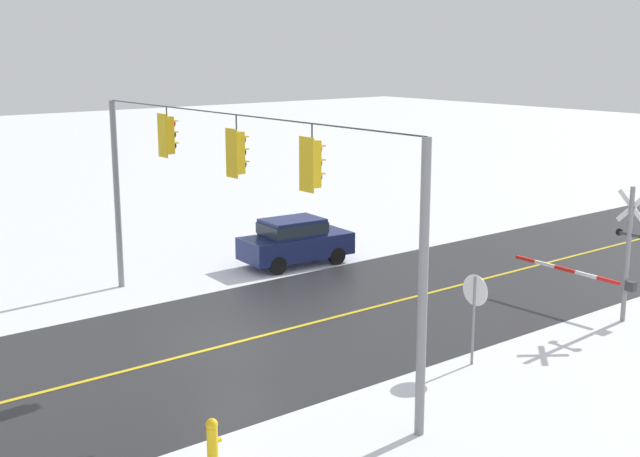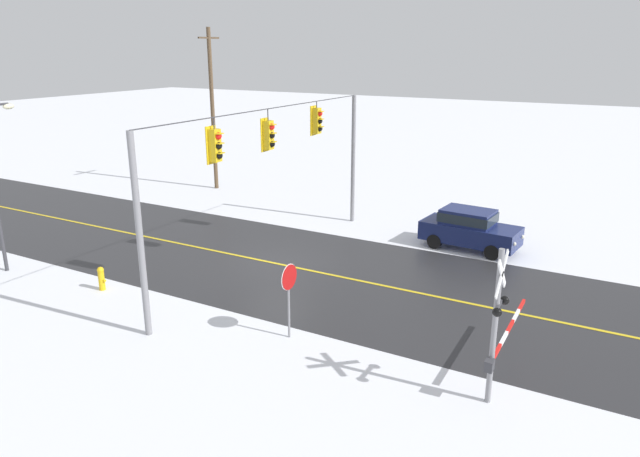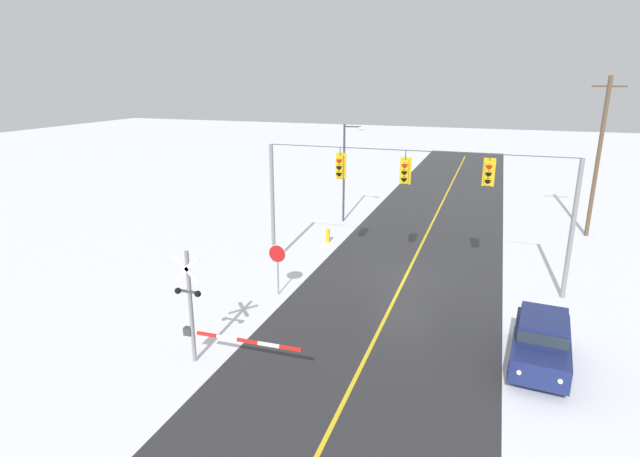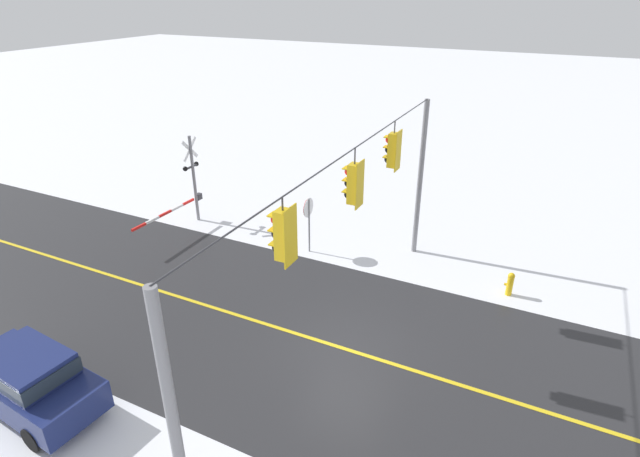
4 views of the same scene
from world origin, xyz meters
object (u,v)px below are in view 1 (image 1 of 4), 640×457
(railroad_crossing, at_px, (617,254))
(parked_car_navy, at_px, (295,240))
(fire_hydrant, at_px, (212,438))
(stop_sign, at_px, (475,299))

(railroad_crossing, height_order, parked_car_navy, railroad_crossing)
(fire_hydrant, bearing_deg, parked_car_navy, -43.05)
(railroad_crossing, xyz_separation_m, parked_car_navy, (10.81, 3.67, -1.01))
(railroad_crossing, bearing_deg, parked_car_navy, 18.73)
(stop_sign, bearing_deg, parked_car_navy, -12.66)
(stop_sign, xyz_separation_m, parked_car_navy, (10.72, -2.41, -0.76))
(parked_car_navy, xyz_separation_m, fire_hydrant, (-10.96, 10.24, -0.49))
(railroad_crossing, bearing_deg, fire_hydrant, 90.61)
(stop_sign, relative_size, parked_car_navy, 0.55)
(stop_sign, distance_m, fire_hydrant, 7.94)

